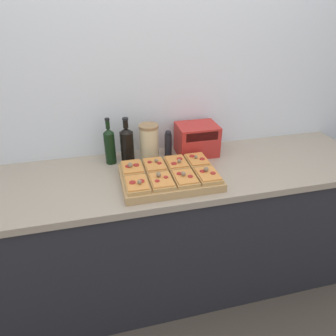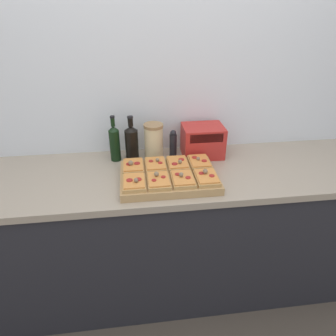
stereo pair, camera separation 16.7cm
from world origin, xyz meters
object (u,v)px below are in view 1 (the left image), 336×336
(wine_bottle, at_px, (127,144))
(grain_jar_tall, at_px, (149,142))
(pepper_mill, at_px, (168,144))
(olive_oil_bottle, at_px, (110,145))
(cutting_board, at_px, (169,177))
(toaster_oven, at_px, (197,139))

(wine_bottle, xyz_separation_m, grain_jar_tall, (0.14, 0.00, -0.00))
(pepper_mill, bearing_deg, olive_oil_bottle, -180.00)
(cutting_board, distance_m, toaster_oven, 0.40)
(wine_bottle, bearing_deg, pepper_mill, 0.00)
(grain_jar_tall, bearing_deg, olive_oil_bottle, -180.00)
(wine_bottle, relative_size, grain_jar_tall, 1.25)
(cutting_board, height_order, wine_bottle, wine_bottle)
(wine_bottle, relative_size, toaster_oven, 1.01)
(olive_oil_bottle, relative_size, pepper_mill, 1.60)
(olive_oil_bottle, distance_m, grain_jar_tall, 0.24)
(olive_oil_bottle, bearing_deg, wine_bottle, 0.00)
(olive_oil_bottle, height_order, pepper_mill, olive_oil_bottle)
(cutting_board, xyz_separation_m, toaster_oven, (0.26, 0.29, 0.08))
(toaster_oven, bearing_deg, wine_bottle, 179.89)
(wine_bottle, distance_m, toaster_oven, 0.45)
(cutting_board, height_order, toaster_oven, toaster_oven)
(olive_oil_bottle, height_order, grain_jar_tall, olive_oil_bottle)
(pepper_mill, bearing_deg, wine_bottle, 180.00)
(olive_oil_bottle, height_order, toaster_oven, olive_oil_bottle)
(cutting_board, relative_size, pepper_mill, 2.93)
(cutting_board, bearing_deg, grain_jar_tall, 100.89)
(grain_jar_tall, xyz_separation_m, toaster_oven, (0.31, -0.00, -0.01))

